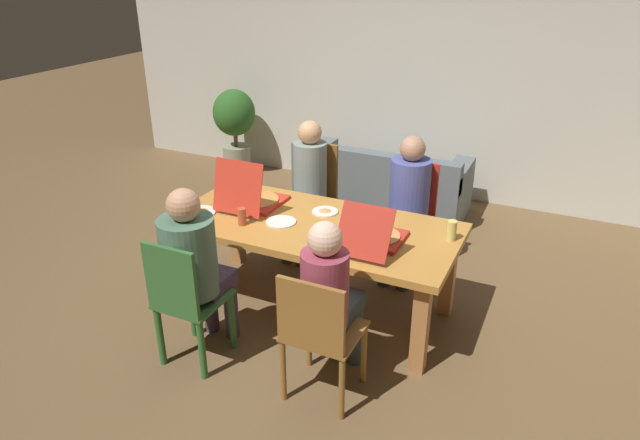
# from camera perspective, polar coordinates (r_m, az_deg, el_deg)

# --- Properties ---
(ground_plane) EXTENTS (20.00, 20.00, 0.00)m
(ground_plane) POSITION_cam_1_polar(r_m,az_deg,el_deg) (4.51, -0.55, -8.71)
(ground_plane) COLOR brown
(back_wall) EXTENTS (7.66, 0.12, 2.65)m
(back_wall) POSITION_cam_1_polar(r_m,az_deg,el_deg) (6.45, 10.36, 14.11)
(back_wall) COLOR beige
(back_wall) RESTS_ON ground
(dining_table) EXTENTS (2.10, 0.98, 0.73)m
(dining_table) POSITION_cam_1_polar(r_m,az_deg,el_deg) (4.20, -0.58, -1.53)
(dining_table) COLOR #BC7F35
(dining_table) RESTS_ON ground
(chair_0) EXTENTS (0.40, 0.41, 0.94)m
(chair_0) POSITION_cam_1_polar(r_m,az_deg,el_deg) (4.90, 9.07, 0.57)
(chair_0) COLOR red
(chair_0) RESTS_ON ground
(person_0) EXTENTS (0.33, 0.52, 1.21)m
(person_0) POSITION_cam_1_polar(r_m,az_deg,el_deg) (4.70, 8.75, 2.26)
(person_0) COLOR #2C3641
(person_0) RESTS_ON ground
(chair_1) EXTENTS (0.39, 0.40, 0.97)m
(chair_1) POSITION_cam_1_polar(r_m,az_deg,el_deg) (5.22, -0.53, 2.87)
(chair_1) COLOR brown
(chair_1) RESTS_ON ground
(person_1) EXTENTS (0.30, 0.53, 1.22)m
(person_1) POSITION_cam_1_polar(r_m,az_deg,el_deg) (5.03, -1.33, 4.08)
(person_1) COLOR #403C35
(person_1) RESTS_ON ground
(chair_2) EXTENTS (0.44, 0.41, 0.89)m
(chair_2) POSITION_cam_1_polar(r_m,az_deg,el_deg) (3.39, -0.18, -11.11)
(chair_2) COLOR olive
(chair_2) RESTS_ON ground
(person_2) EXTENTS (0.28, 0.53, 1.18)m
(person_2) POSITION_cam_1_polar(r_m,az_deg,el_deg) (3.42, 1.00, -7.29)
(person_2) COLOR #344144
(person_2) RESTS_ON ground
(chair_3) EXTENTS (0.40, 0.42, 0.93)m
(chair_3) POSITION_cam_1_polar(r_m,az_deg,el_deg) (3.80, -13.34, -7.93)
(chair_3) COLOR #33662E
(chair_3) RESTS_ON ground
(person_3) EXTENTS (0.36, 0.51, 1.24)m
(person_3) POSITION_cam_1_polar(r_m,az_deg,el_deg) (3.76, -12.54, -3.92)
(person_3) COLOR #44344B
(person_3) RESTS_ON ground
(pizza_box_0) EXTENTS (0.35, 0.54, 0.34)m
(pizza_box_0) POSITION_cam_1_polar(r_m,az_deg,el_deg) (3.88, 5.57, -1.64)
(pizza_box_0) COLOR #B62D20
(pizza_box_0) RESTS_ON dining_table
(pizza_box_1) EXTENTS (0.40, 0.50, 0.42)m
(pizza_box_1) POSITION_cam_1_polar(r_m,az_deg,el_deg) (4.46, -6.72, 2.14)
(pizza_box_1) COLOR red
(pizza_box_1) RESTS_ON dining_table
(plate_0) EXTENTS (0.20, 0.20, 0.03)m
(plate_0) POSITION_cam_1_polar(r_m,az_deg,el_deg) (4.33, 0.52, 0.89)
(plate_0) COLOR white
(plate_0) RESTS_ON dining_table
(plate_1) EXTENTS (0.22, 0.22, 0.01)m
(plate_1) POSITION_cam_1_polar(r_m,az_deg,el_deg) (4.17, -3.93, -0.19)
(plate_1) COLOR white
(plate_1) RESTS_ON dining_table
(plate_2) EXTENTS (0.26, 0.26, 0.03)m
(plate_2) POSITION_cam_1_polar(r_m,az_deg,el_deg) (4.41, -12.07, 0.80)
(plate_2) COLOR white
(plate_2) RESTS_ON dining_table
(drinking_glass_0) EXTENTS (0.07, 0.07, 0.14)m
(drinking_glass_0) POSITION_cam_1_polar(r_m,az_deg,el_deg) (3.99, 13.05, -1.03)
(drinking_glass_0) COLOR #D8CD65
(drinking_glass_0) RESTS_ON dining_table
(drinking_glass_1) EXTENTS (0.06, 0.06, 0.13)m
(drinking_glass_1) POSITION_cam_1_polar(r_m,az_deg,el_deg) (4.15, -7.83, 0.35)
(drinking_glass_1) COLOR #B04B30
(drinking_glass_1) RESTS_ON dining_table
(couch) EXTENTS (1.77, 0.80, 0.73)m
(couch) POSITION_cam_1_polar(r_m,az_deg,el_deg) (6.10, 6.15, 3.44)
(couch) COLOR slate
(couch) RESTS_ON ground
(potted_plant) EXTENTS (0.51, 0.51, 1.05)m
(potted_plant) POSITION_cam_1_polar(r_m,az_deg,el_deg) (7.11, -8.55, 9.62)
(potted_plant) COLOR gray
(potted_plant) RESTS_ON ground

